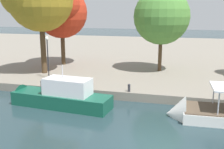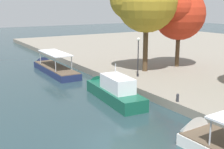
{
  "view_description": "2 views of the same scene",
  "coord_description": "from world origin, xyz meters",
  "px_view_note": "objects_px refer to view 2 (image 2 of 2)",
  "views": [
    {
      "loc": [
        1.96,
        -15.94,
        8.01
      ],
      "look_at": [
        -3.31,
        4.05,
        3.22
      ],
      "focal_mm": 44.02,
      "sensor_mm": 36.0,
      "label": 1
    },
    {
      "loc": [
        15.44,
        -9.94,
        9.07
      ],
      "look_at": [
        -7.14,
        3.83,
        2.83
      ],
      "focal_mm": 47.72,
      "sensor_mm": 36.0,
      "label": 2
    }
  ],
  "objects_px": {
    "tour_boat_0": "(53,70)",
    "motor_yacht_1": "(112,91)",
    "mooring_bollard_1": "(178,97)",
    "tree_2": "(143,3)",
    "lamp_post": "(138,54)",
    "tree_1": "(179,14)"
  },
  "relations": [
    {
      "from": "mooring_bollard_1",
      "to": "lamp_post",
      "type": "relative_size",
      "value": 0.16
    },
    {
      "from": "motor_yacht_1",
      "to": "tree_1",
      "type": "height_order",
      "value": "tree_1"
    },
    {
      "from": "tour_boat_0",
      "to": "tree_2",
      "type": "distance_m",
      "value": 15.22
    },
    {
      "from": "mooring_bollard_1",
      "to": "lamp_post",
      "type": "bearing_deg",
      "value": 164.58
    },
    {
      "from": "mooring_bollard_1",
      "to": "tree_2",
      "type": "xyz_separation_m",
      "value": [
        -11.55,
        4.82,
        8.09
      ]
    },
    {
      "from": "lamp_post",
      "to": "tree_2",
      "type": "height_order",
      "value": "tree_2"
    },
    {
      "from": "motor_yacht_1",
      "to": "tree_1",
      "type": "distance_m",
      "value": 16.18
    },
    {
      "from": "lamp_post",
      "to": "tree_1",
      "type": "distance_m",
      "value": 9.05
    },
    {
      "from": "tree_1",
      "to": "tour_boat_0",
      "type": "bearing_deg",
      "value": -122.79
    },
    {
      "from": "tour_boat_0",
      "to": "mooring_bollard_1",
      "type": "xyz_separation_m",
      "value": [
        20.27,
        3.85,
        0.88
      ]
    },
    {
      "from": "tour_boat_0",
      "to": "motor_yacht_1",
      "type": "height_order",
      "value": "motor_yacht_1"
    },
    {
      "from": "tour_boat_0",
      "to": "mooring_bollard_1",
      "type": "distance_m",
      "value": 20.65
    },
    {
      "from": "tree_1",
      "to": "tree_2",
      "type": "xyz_separation_m",
      "value": [
        -0.4,
        -5.49,
        1.41
      ]
    },
    {
      "from": "tour_boat_0",
      "to": "motor_yacht_1",
      "type": "xyz_separation_m",
      "value": [
        14.54,
        0.67,
        0.44
      ]
    },
    {
      "from": "tour_boat_0",
      "to": "motor_yacht_1",
      "type": "bearing_deg",
      "value": -176.89
    },
    {
      "from": "mooring_bollard_1",
      "to": "tree_2",
      "type": "relative_size",
      "value": 0.06
    },
    {
      "from": "lamp_post",
      "to": "tree_2",
      "type": "distance_m",
      "value": 6.59
    },
    {
      "from": "tree_1",
      "to": "mooring_bollard_1",
      "type": "bearing_deg",
      "value": -42.75
    },
    {
      "from": "tour_boat_0",
      "to": "lamp_post",
      "type": "relative_size",
      "value": 2.69
    },
    {
      "from": "lamp_post",
      "to": "tree_1",
      "type": "height_order",
      "value": "tree_1"
    },
    {
      "from": "tree_1",
      "to": "tree_2",
      "type": "relative_size",
      "value": 0.85
    },
    {
      "from": "motor_yacht_1",
      "to": "lamp_post",
      "type": "relative_size",
      "value": 2.15
    }
  ]
}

